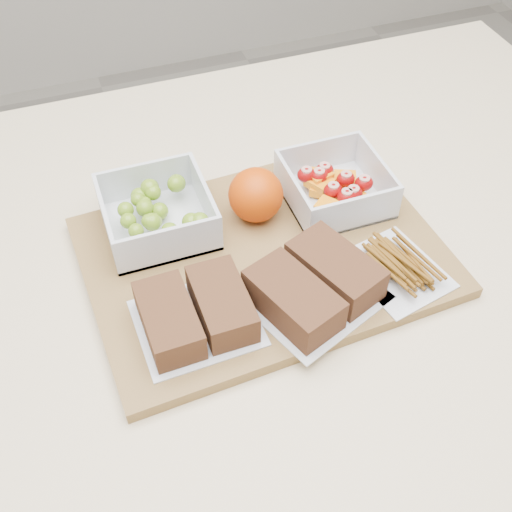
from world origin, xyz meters
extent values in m
cube|color=beige|center=(0.00, 0.00, 0.45)|extent=(1.20, 0.90, 0.90)
cube|color=olive|center=(0.01, 0.02, 0.91)|extent=(0.43, 0.32, 0.02)
cube|color=silver|center=(-0.10, 0.10, 0.92)|extent=(0.13, 0.13, 0.00)
cube|color=silver|center=(-0.10, 0.16, 0.94)|extent=(0.13, 0.00, 0.05)
cube|color=silver|center=(-0.10, 0.04, 0.94)|extent=(0.13, 0.00, 0.05)
cube|color=silver|center=(-0.04, 0.10, 0.94)|extent=(0.00, 0.12, 0.05)
cube|color=silver|center=(-0.16, 0.10, 0.94)|extent=(0.00, 0.12, 0.05)
sphere|color=olive|center=(-0.11, 0.09, 0.94)|extent=(0.02, 0.02, 0.02)
sphere|color=olive|center=(-0.13, 0.10, 0.95)|extent=(0.02, 0.02, 0.02)
sphere|color=olive|center=(-0.10, 0.13, 0.95)|extent=(0.02, 0.02, 0.02)
sphere|color=olive|center=(-0.09, 0.11, 0.94)|extent=(0.02, 0.02, 0.02)
sphere|color=olive|center=(-0.13, 0.11, 0.95)|extent=(0.02, 0.02, 0.02)
sphere|color=olive|center=(-0.10, 0.09, 0.94)|extent=(0.02, 0.02, 0.02)
sphere|color=olive|center=(-0.12, 0.13, 0.95)|extent=(0.02, 0.02, 0.02)
sphere|color=olive|center=(-0.06, 0.06, 0.95)|extent=(0.02, 0.02, 0.02)
sphere|color=olive|center=(-0.06, 0.14, 0.95)|extent=(0.02, 0.02, 0.02)
sphere|color=olive|center=(-0.10, 0.14, 0.95)|extent=(0.02, 0.02, 0.02)
sphere|color=olive|center=(-0.13, 0.08, 0.95)|extent=(0.02, 0.02, 0.02)
sphere|color=olive|center=(-0.07, 0.14, 0.95)|extent=(0.02, 0.02, 0.02)
sphere|color=olive|center=(-0.09, 0.07, 0.94)|extent=(0.02, 0.02, 0.02)
sphere|color=olive|center=(-0.10, 0.14, 0.94)|extent=(0.02, 0.02, 0.02)
sphere|color=olive|center=(-0.11, 0.11, 0.94)|extent=(0.02, 0.02, 0.02)
sphere|color=olive|center=(-0.10, 0.14, 0.95)|extent=(0.02, 0.02, 0.02)
sphere|color=olive|center=(-0.07, 0.06, 0.95)|extent=(0.02, 0.02, 0.02)
sphere|color=olive|center=(-0.05, 0.06, 0.93)|extent=(0.02, 0.02, 0.02)
sphere|color=olive|center=(-0.11, 0.12, 0.94)|extent=(0.02, 0.02, 0.02)
sphere|color=olive|center=(-0.11, 0.09, 0.94)|extent=(0.02, 0.02, 0.02)
sphere|color=olive|center=(-0.11, 0.14, 0.94)|extent=(0.02, 0.02, 0.02)
cube|color=silver|center=(0.13, 0.08, 0.92)|extent=(0.12, 0.12, 0.00)
cube|color=silver|center=(0.13, 0.14, 0.94)|extent=(0.12, 0.00, 0.05)
cube|color=silver|center=(0.13, 0.02, 0.94)|extent=(0.12, 0.00, 0.05)
cube|color=silver|center=(0.19, 0.08, 0.94)|extent=(0.00, 0.11, 0.05)
cube|color=silver|center=(0.07, 0.08, 0.94)|extent=(0.00, 0.11, 0.05)
cube|color=orange|center=(0.13, 0.06, 0.93)|extent=(0.03, 0.04, 0.01)
cube|color=orange|center=(0.12, 0.10, 0.93)|extent=(0.04, 0.05, 0.01)
cube|color=orange|center=(0.14, 0.08, 0.93)|extent=(0.04, 0.05, 0.01)
cube|color=orange|center=(0.15, 0.09, 0.93)|extent=(0.04, 0.04, 0.01)
cube|color=orange|center=(0.11, 0.09, 0.94)|extent=(0.04, 0.04, 0.01)
cube|color=orange|center=(0.12, 0.10, 0.94)|extent=(0.03, 0.03, 0.01)
cube|color=orange|center=(0.10, 0.04, 0.94)|extent=(0.04, 0.04, 0.01)
cube|color=orange|center=(0.14, 0.05, 0.93)|extent=(0.03, 0.03, 0.01)
cube|color=orange|center=(0.12, 0.09, 0.93)|extent=(0.04, 0.04, 0.01)
ellipsoid|color=#960907|center=(0.14, 0.08, 0.95)|extent=(0.02, 0.02, 0.02)
ellipsoid|color=#960907|center=(0.14, 0.05, 0.95)|extent=(0.02, 0.02, 0.02)
ellipsoid|color=#960907|center=(0.10, 0.10, 0.95)|extent=(0.02, 0.02, 0.02)
ellipsoid|color=#960907|center=(0.16, 0.06, 0.95)|extent=(0.02, 0.02, 0.02)
ellipsoid|color=#960907|center=(0.11, 0.09, 0.95)|extent=(0.02, 0.02, 0.02)
ellipsoid|color=#960907|center=(0.13, 0.05, 0.95)|extent=(0.02, 0.02, 0.02)
ellipsoid|color=#960907|center=(0.12, 0.06, 0.95)|extent=(0.02, 0.02, 0.02)
ellipsoid|color=#960907|center=(0.12, 0.10, 0.95)|extent=(0.02, 0.02, 0.02)
sphere|color=#D24304|center=(0.02, 0.08, 0.95)|extent=(0.07, 0.07, 0.07)
cube|color=silver|center=(-0.10, -0.06, 0.92)|extent=(0.13, 0.12, 0.00)
cube|color=#56331D|center=(-0.13, -0.06, 0.94)|extent=(0.06, 0.10, 0.04)
cube|color=#56331D|center=(-0.07, -0.06, 0.94)|extent=(0.06, 0.10, 0.04)
cube|color=silver|center=(0.04, -0.07, 0.92)|extent=(0.18, 0.17, 0.00)
cube|color=#54311C|center=(0.01, -0.08, 0.94)|extent=(0.09, 0.12, 0.04)
cube|color=#54311C|center=(0.07, -0.05, 0.94)|extent=(0.09, 0.12, 0.04)
cube|color=silver|center=(0.15, -0.06, 0.92)|extent=(0.12, 0.13, 0.00)
camera|label=1|loc=(-0.18, -0.47, 1.48)|focal=45.00mm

